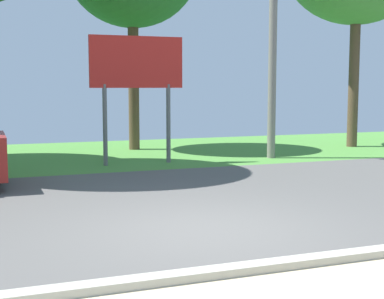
{
  "coord_description": "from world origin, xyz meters",
  "views": [
    {
      "loc": [
        -3.1,
        -7.67,
        2.15
      ],
      "look_at": [
        0.14,
        1.0,
        1.1
      ],
      "focal_mm": 52.47,
      "sensor_mm": 36.0,
      "label": 1
    }
  ],
  "objects": [
    {
      "name": "ground_plane",
      "position": [
        0.0,
        2.95,
        -0.05
      ],
      "size": [
        40.0,
        22.0,
        0.2
      ],
      "color": "#565451"
    },
    {
      "name": "roadside_billboard",
      "position": [
        0.89,
        7.31,
        2.55
      ],
      "size": [
        2.6,
        0.12,
        3.5
      ],
      "color": "slate",
      "rests_on": "ground_plane"
    },
    {
      "name": "utility_pole",
      "position": [
        4.99,
        7.18,
        3.68
      ],
      "size": [
        1.8,
        0.24,
        7.01
      ],
      "color": "gray",
      "rests_on": "ground_plane"
    }
  ]
}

